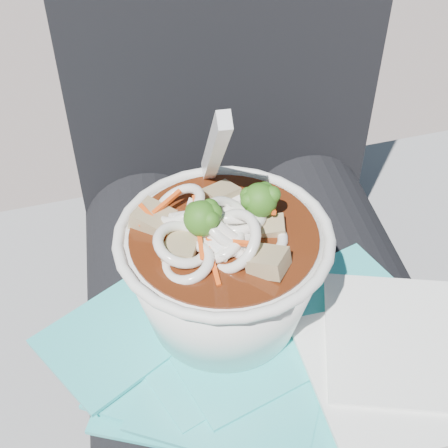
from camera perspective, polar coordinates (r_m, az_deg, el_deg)
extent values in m
cube|color=gray|center=(0.97, 1.04, -16.06)|extent=(1.05, 0.61, 0.48)
cylinder|color=black|center=(0.62, -5.25, -13.90)|extent=(0.15, 0.48, 0.15)
cylinder|color=black|center=(0.65, 12.71, -11.09)|extent=(0.15, 0.48, 0.15)
cube|color=black|center=(0.74, -1.05, 18.88)|extent=(0.34, 0.18, 0.50)
cube|color=#2FC3C4|center=(0.54, 0.36, -12.21)|extent=(0.24, 0.23, 0.00)
cube|color=#2FC3C4|center=(0.55, 11.98, -10.98)|extent=(0.22, 0.24, 0.00)
cube|color=#2FC3C4|center=(0.54, 6.05, -11.02)|extent=(0.17, 0.14, 0.00)
cube|color=#2FC3C4|center=(0.54, 3.27, -11.91)|extent=(0.20, 0.20, 0.00)
cube|color=#2FC3C4|center=(0.53, 4.12, -12.59)|extent=(0.17, 0.15, 0.00)
cube|color=#2FC3C4|center=(0.54, 1.58, -10.22)|extent=(0.27, 0.28, 0.00)
cube|color=#2FC3C4|center=(0.53, 1.88, -11.41)|extent=(0.21, 0.24, 0.00)
cube|color=#2FC3C4|center=(0.55, -1.13, -9.12)|extent=(0.20, 0.20, 0.00)
cube|color=#2FC3C4|center=(0.54, 1.90, -9.95)|extent=(0.17, 0.17, 0.00)
cube|color=#2FC3C4|center=(0.54, -9.23, -9.74)|extent=(0.16, 0.15, 0.00)
cube|color=white|center=(0.53, 15.42, -12.80)|extent=(0.15, 0.15, 0.00)
cube|color=white|center=(0.54, 16.40, -10.04)|extent=(0.16, 0.16, 0.00)
torus|color=white|center=(0.48, 0.00, -1.06)|extent=(0.17, 0.17, 0.01)
cylinder|color=#401809|center=(0.48, 0.00, -1.31)|extent=(0.15, 0.15, 0.01)
torus|color=white|center=(0.48, 0.42, -0.23)|extent=(0.07, 0.07, 0.03)
torus|color=white|center=(0.47, 0.62, 0.05)|extent=(0.06, 0.07, 0.04)
torus|color=white|center=(0.48, -0.67, -0.97)|extent=(0.06, 0.06, 0.02)
torus|color=white|center=(0.47, 2.83, -1.29)|extent=(0.07, 0.07, 0.01)
torus|color=white|center=(0.49, 1.16, 0.56)|extent=(0.06, 0.06, 0.02)
torus|color=white|center=(0.48, -0.44, 0.09)|extent=(0.05, 0.05, 0.03)
torus|color=white|center=(0.48, 0.02, -0.20)|extent=(0.06, 0.06, 0.03)
torus|color=white|center=(0.46, 0.61, -1.60)|extent=(0.06, 0.07, 0.05)
torus|color=white|center=(0.49, 1.85, 1.15)|extent=(0.06, 0.06, 0.01)
torus|color=white|center=(0.47, -0.39, -1.84)|extent=(0.05, 0.06, 0.03)
torus|color=white|center=(0.49, 0.60, 0.86)|extent=(0.06, 0.05, 0.05)
torus|color=white|center=(0.48, 0.16, -0.09)|extent=(0.07, 0.07, 0.03)
torus|color=white|center=(0.49, -4.12, 1.76)|extent=(0.05, 0.05, 0.03)
torus|color=white|center=(0.46, -3.36, -3.57)|extent=(0.06, 0.06, 0.02)
torus|color=white|center=(0.46, -3.84, -1.85)|extent=(0.06, 0.06, 0.03)
cylinder|color=white|center=(0.48, -2.94, 0.25)|extent=(0.03, 0.02, 0.02)
cylinder|color=white|center=(0.47, 0.00, -1.35)|extent=(0.02, 0.04, 0.01)
cylinder|color=white|center=(0.48, -0.75, 0.31)|extent=(0.03, 0.02, 0.02)
cylinder|color=white|center=(0.47, -2.11, -0.99)|extent=(0.03, 0.01, 0.02)
cylinder|color=white|center=(0.49, -0.93, 1.25)|extent=(0.04, 0.02, 0.02)
cylinder|color=white|center=(0.49, -3.15, 0.82)|extent=(0.04, 0.02, 0.02)
cylinder|color=white|center=(0.46, 1.40, -1.67)|extent=(0.04, 0.02, 0.03)
cylinder|color=#7CA650|center=(0.49, 3.24, 1.12)|extent=(0.01, 0.01, 0.02)
sphere|color=#205714|center=(0.48, 3.30, 2.20)|extent=(0.03, 0.03, 0.03)
sphere|color=#205714|center=(0.48, 3.77, 3.10)|extent=(0.01, 0.01, 0.01)
sphere|color=#205714|center=(0.48, 4.42, 2.70)|extent=(0.01, 0.01, 0.01)
sphere|color=#205714|center=(0.47, 2.30, 2.15)|extent=(0.01, 0.01, 0.01)
sphere|color=#205714|center=(0.48, 2.26, 2.61)|extent=(0.01, 0.01, 0.01)
cylinder|color=#7CA650|center=(0.47, -2.04, -0.55)|extent=(0.01, 0.01, 0.02)
sphere|color=#205714|center=(0.46, -2.07, 0.53)|extent=(0.03, 0.03, 0.03)
sphere|color=#205714|center=(0.46, -1.24, 0.39)|extent=(0.01, 0.01, 0.01)
sphere|color=#205714|center=(0.47, -2.73, 1.25)|extent=(0.01, 0.01, 0.01)
sphere|color=#205714|center=(0.46, -0.98, 1.07)|extent=(0.01, 0.01, 0.01)
sphere|color=#205714|center=(0.46, -1.30, 1.51)|extent=(0.01, 0.01, 0.01)
cube|color=#F75114|center=(0.47, -2.36, -0.29)|extent=(0.01, 0.06, 0.02)
cube|color=#F75114|center=(0.49, 3.98, 2.09)|extent=(0.01, 0.04, 0.01)
cube|color=#F75114|center=(0.49, -5.90, 1.45)|extent=(0.04, 0.02, 0.02)
cube|color=#F75114|center=(0.46, -1.14, -1.49)|extent=(0.05, 0.03, 0.02)
cube|color=#F75114|center=(0.45, -1.05, -3.39)|extent=(0.01, 0.05, 0.01)
cube|color=#F75114|center=(0.49, -4.89, 0.37)|extent=(0.01, 0.04, 0.02)
cube|color=#F75114|center=(0.48, -5.54, -0.64)|extent=(0.03, 0.05, 0.02)
cube|color=#927852|center=(0.48, 4.47, -0.37)|extent=(0.02, 0.02, 0.02)
cube|color=#927852|center=(0.51, -0.17, 2.58)|extent=(0.03, 0.03, 0.02)
cube|color=#927852|center=(0.49, -6.54, 0.39)|extent=(0.04, 0.04, 0.02)
cube|color=#927852|center=(0.47, -3.95, -2.38)|extent=(0.03, 0.03, 0.02)
cube|color=#927852|center=(0.45, 4.07, -3.47)|extent=(0.04, 0.04, 0.02)
ellipsoid|color=white|center=(0.47, 0.15, -1.36)|extent=(0.03, 0.04, 0.01)
cube|color=white|center=(0.47, -0.81, 6.89)|extent=(0.01, 0.09, 0.11)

